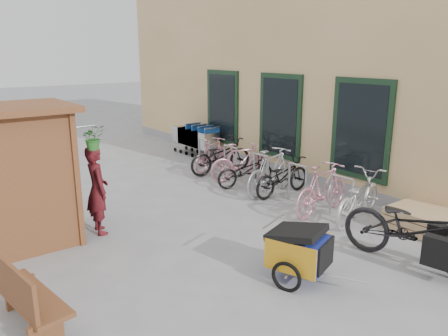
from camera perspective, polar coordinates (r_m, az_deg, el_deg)
ground at (r=7.61m, az=3.89°, el=-10.24°), size 80.00×80.00×0.00m
building at (r=14.68m, az=12.10°, el=15.63°), size 6.07×13.00×7.00m
kiosk at (r=7.92m, az=-27.00°, el=1.05°), size 2.49×1.65×2.40m
bike_rack at (r=10.56m, az=4.84°, el=-0.02°), size 0.05×5.35×0.86m
pallet_stack at (r=8.96m, az=24.84°, el=-6.21°), size 1.00×1.20×0.40m
bench at (r=5.85m, az=-24.76°, el=-14.75°), size 0.63×1.49×0.92m
shopping_carts at (r=14.01m, az=-3.83°, el=4.09°), size 0.58×1.95×1.04m
child_trailer at (r=6.50m, az=9.78°, el=-10.40°), size 0.96×1.47×0.85m
cargo_bike at (r=7.35m, az=23.81°, el=-7.47°), size 1.20×2.38×1.19m
person_kiosk at (r=8.22m, az=-16.22°, el=-2.77°), size 0.46×0.64×1.63m
bike_0 at (r=8.94m, az=17.13°, el=-3.61°), size 1.97×1.07×0.98m
bike_1 at (r=9.12m, az=12.72°, el=-2.66°), size 1.81×0.71×1.06m
bike_2 at (r=10.18m, az=7.64°, el=-1.08°), size 1.73×0.68×0.89m
bike_3 at (r=10.18m, az=6.21°, el=-0.45°), size 1.89×0.86×1.09m
bike_4 at (r=10.75m, az=2.81°, el=-0.36°), size 1.59×0.82×0.80m
bike_5 at (r=11.19m, az=2.24°, el=0.79°), size 1.73×0.92×1.00m
bike_6 at (r=11.90m, az=-0.43°, el=1.61°), size 1.92×0.81×0.98m
bike_7 at (r=12.14m, az=-1.57°, el=1.77°), size 1.61×0.92×0.93m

